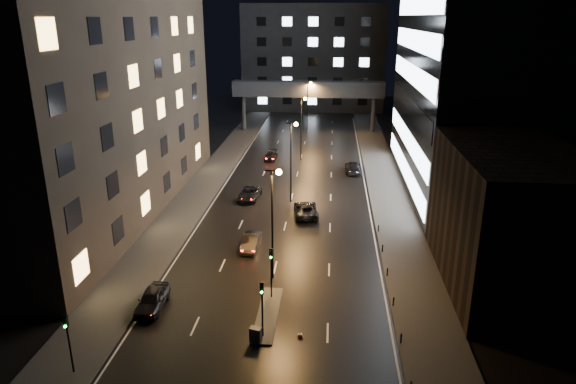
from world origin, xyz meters
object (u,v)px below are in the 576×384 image
car_away_b (251,242)px  car_toward_b (353,167)px  utility_cabinet (256,335)px  car_away_d (271,156)px  car_toward_a (306,209)px  car_away_c (249,194)px  car_away_a (152,299)px

car_away_b → car_toward_b: 29.91m
car_toward_b → utility_cabinet: car_toward_b is taller
car_away_d → car_toward_a: size_ratio=0.79×
car_away_d → utility_cabinet: (4.73, -49.36, 0.06)m
car_away_d → car_toward_a: bearing=-71.8°
car_toward_b → utility_cabinet: (-8.31, -43.36, -0.10)m
car_away_d → car_toward_b: (13.04, -5.99, 0.16)m
car_away_c → car_toward_a: car_toward_a is taller
car_away_a → car_toward_a: bearing=61.0°
utility_cabinet → car_toward_a: bearing=99.7°
car_away_b → car_away_c: car_away_b is taller
car_away_d → car_toward_b: size_ratio=0.81×
car_away_a → car_away_b: bearing=61.1°
car_away_d → utility_cabinet: car_away_d is taller
car_away_a → car_toward_a: car_away_a is taller
car_away_b → car_toward_a: size_ratio=0.78×
car_away_a → utility_cabinet: car_away_a is taller
car_away_a → car_toward_b: car_away_a is taller
car_away_a → car_toward_b: bearing=65.2°
car_away_a → car_toward_b: size_ratio=0.86×
car_away_c → car_toward_a: size_ratio=0.92×
car_away_a → car_toward_a: (11.14, 21.17, -0.03)m
car_toward_b → utility_cabinet: 44.15m
car_away_b → car_away_c: size_ratio=0.86×
car_away_b → car_away_d: bearing=94.7°
car_away_a → car_away_b: 13.19m
car_away_c → car_away_d: size_ratio=1.16×
utility_cabinet → car_toward_b: bearing=93.9°
car_away_b → car_toward_b: (11.08, 27.78, 0.08)m
car_away_c → car_toward_b: 18.89m
car_toward_b → car_away_a: bearing=65.9°
car_away_c → utility_cabinet: car_away_c is taller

